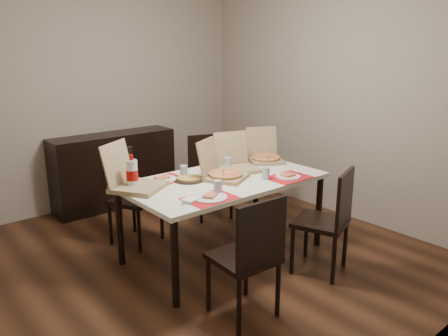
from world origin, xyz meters
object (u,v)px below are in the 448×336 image
at_px(dip_bowl, 220,171).
at_px(soda_bottle, 132,174).
at_px(chair_near_left, 250,254).
at_px(chair_near_right, 329,217).
at_px(pizza_box_center, 222,173).
at_px(chair_far_right, 209,172).
at_px(sideboard, 115,170).
at_px(dining_table, 224,186).
at_px(chair_far_left, 129,192).

bearing_deg(dip_bowl, soda_bottle, 173.84).
bearing_deg(chair_near_left, dip_bowl, 60.17).
height_order(chair_near_right, pizza_box_center, pizza_box_center).
bearing_deg(chair_near_right, chair_near_left, -176.29).
bearing_deg(chair_far_right, sideboard, 125.57).
relative_size(pizza_box_center, soda_bottle, 1.72).
xyz_separation_m(chair_near_left, dip_bowl, (0.62, 1.08, 0.25)).
xyz_separation_m(sideboard, chair_near_right, (0.63, -2.75, 0.06)).
bearing_deg(chair_near_right, sideboard, 102.82).
xyz_separation_m(dining_table, soda_bottle, (-0.78, 0.27, 0.19)).
xyz_separation_m(chair_far_left, pizza_box_center, (0.51, -0.84, 0.29)).
xyz_separation_m(dining_table, chair_far_right, (0.55, 0.93, -0.17)).
height_order(chair_far_left, pizza_box_center, pizza_box_center).
height_order(sideboard, pizza_box_center, pizza_box_center).
xyz_separation_m(chair_near_left, pizza_box_center, (0.50, 0.91, 0.29)).
bearing_deg(sideboard, dip_bowl, -81.50).
bearing_deg(chair_far_right, pizza_box_center, -121.36).
relative_size(dining_table, chair_far_left, 1.94).
distance_m(chair_near_left, soda_bottle, 1.26).
distance_m(dining_table, chair_near_right, 0.97).
distance_m(chair_near_right, dip_bowl, 1.11).
height_order(dining_table, pizza_box_center, pizza_box_center).
bearing_deg(sideboard, chair_near_left, -97.31).
distance_m(sideboard, dining_table, 1.93).
distance_m(chair_far_left, dip_bowl, 0.95).
bearing_deg(dip_bowl, chair_near_right, -70.17).
bearing_deg(chair_far_right, chair_near_right, -92.53).
xyz_separation_m(dining_table, chair_near_right, (0.47, -0.84, -0.17)).
xyz_separation_m(sideboard, chair_far_left, (-0.37, -1.06, 0.06)).
distance_m(sideboard, chair_near_right, 2.82).
xyz_separation_m(dining_table, dip_bowl, (0.10, 0.18, 0.08)).
relative_size(chair_near_left, soda_bottle, 3.17).
height_order(chair_far_right, dip_bowl, chair_far_right).
distance_m(pizza_box_center, soda_bottle, 0.81).
bearing_deg(dip_bowl, chair_far_left, 133.19).
bearing_deg(soda_bottle, chair_far_right, 26.29).
distance_m(dining_table, dip_bowl, 0.22).
distance_m(chair_near_right, soda_bottle, 1.71).
height_order(chair_far_left, dip_bowl, chair_far_left).
distance_m(dining_table, chair_far_right, 1.09).
xyz_separation_m(chair_far_right, soda_bottle, (-1.32, -0.65, 0.36)).
bearing_deg(chair_near_right, soda_bottle, 138.24).
bearing_deg(chair_near_right, pizza_box_center, 119.75).
distance_m(chair_near_right, pizza_box_center, 1.02).
height_order(dining_table, chair_near_right, chair_near_right).
bearing_deg(soda_bottle, dining_table, -19.47).
relative_size(dining_table, pizza_box_center, 3.57).
distance_m(sideboard, chair_far_left, 1.13).
bearing_deg(chair_near_right, chair_far_right, 87.47).
relative_size(chair_far_right, pizza_box_center, 1.84).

